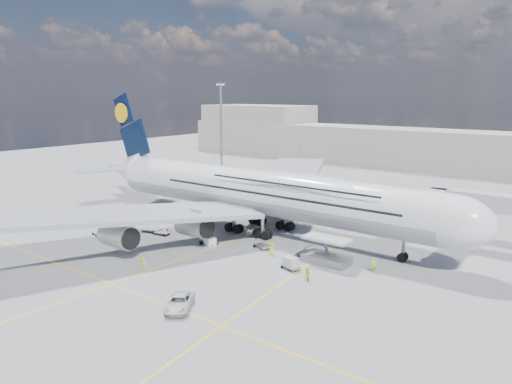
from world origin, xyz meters
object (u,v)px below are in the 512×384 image
Objects in this scene: cone_tail at (126,204)px; cone_wing_left_inner at (240,213)px; dolly_nose_far at (291,263)px; crew_wing at (119,245)px; crew_loader at (307,274)px; light_mast at (221,130)px; baggage_tug at (208,240)px; catering_truck_inner at (286,198)px; dolly_row_c at (107,237)px; crew_nose at (374,265)px; dolly_nose_near at (263,246)px; crew_van at (271,249)px; dolly_row_b at (162,233)px; service_van at (179,303)px; cone_wing_left_outer at (268,200)px; cone_wing_right_outer at (120,238)px; catering_truck_outer at (264,184)px; cargo_loader at (325,254)px; cone_wing_right_inner at (167,229)px; jet_bridge at (465,204)px; dolly_row_a at (151,229)px; airliner at (261,192)px; crew_tug at (143,263)px; dolly_back at (99,233)px.

cone_wing_left_inner is at bearing 19.68° from cone_tail.
dolly_nose_far is 1.46× the size of crew_wing.
light_mast is at bearing 176.64° from crew_loader.
baggage_tug is 0.40× the size of catering_truck_inner.
crew_nose is at bearing -0.32° from dolly_row_c.
crew_van reaches higher than dolly_nose_near.
dolly_row_b is 18.13m from dolly_nose_near.
dolly_row_c is at bearing -44.30° from cone_tail.
crew_van is (-3.08, 21.06, 0.14)m from service_van.
service_van is at bearing 173.01° from crew_van.
crew_loader is (24.92, -31.56, -1.12)m from catering_truck_inner.
cone_wing_left_inner is 12.73m from cone_wing_left_outer.
crew_nose reaches higher than crew_loader.
cone_wing_left_outer reaches higher than cone_wing_right_outer.
catering_truck_outer is 49.01m from crew_wing.
cone_wing_right_inner is at bearing -175.45° from cargo_loader.
light_mast is at bearing 111.78° from dolly_row_b.
crew_wing is (-21.87, 8.46, 0.22)m from service_van.
light_mast reaches higher than dolly_nose_far.
service_van is at bearing -113.71° from jet_bridge.
crew_van is 3.34× the size of cone_wing_right_inner.
dolly_row_a is 1.89× the size of crew_wing.
catering_truck_inner is (-12.39, 24.17, 1.72)m from dolly_nose_near.
airliner is 21.52× the size of dolly_row_a.
crew_tug is at bearing -63.08° from dolly_row_a.
dolly_nose_far is 10.82m from crew_nose.
dolly_back is (-19.66, -18.12, -6.58)m from airliner.
crew_tug is 45.00m from cone_wing_left_outer.
catering_truck_inner is (-4.88, 28.10, 1.26)m from baggage_tug.
catering_truck_inner is at bearing 15.23° from crew_van.
jet_bridge is 65.51m from cone_tail.
dolly_back is at bearing -99.86° from cone_wing_left_outer.
dolly_nose_far is (33.86, 6.07, 0.59)m from dolly_back.
crew_wing is (-8.43, -10.32, 0.19)m from baggage_tug.
light_mast is at bearing 121.72° from cone_wing_right_inner.
crew_tug is at bearing -42.79° from catering_truck_outer.
dolly_nose_near is 18.67m from cone_wing_right_inner.
crew_nose is (43.06, 11.76, 0.68)m from dolly_back.
dolly_row_a is (-14.55, -11.53, -6.50)m from airliner.
crew_wing is (-39.75, -32.26, -5.88)m from jet_bridge.
crew_tug is 18.34m from cone_wing_right_inner.
crew_loader is at bearing -13.85° from cone_tail.
service_van is (5.93, -22.70, 0.43)m from dolly_nose_near.
crew_nose is at bearing -22.83° from catering_truck_inner.
cone_tail is at bearing -131.12° from catering_truck_inner.
catering_truck_outer reaches higher than crew_van.
catering_truck_inner reaches higher than dolly_back.
baggage_tug is 23.09m from service_van.
dolly_row_a is 0.45× the size of catering_truck_outer.
airliner is 23.71× the size of dolly_row_c.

